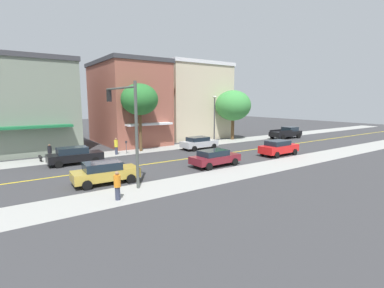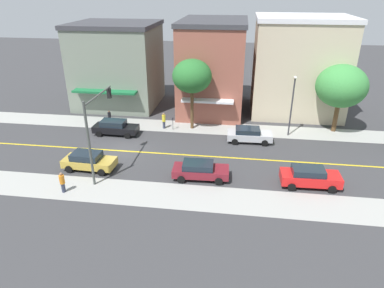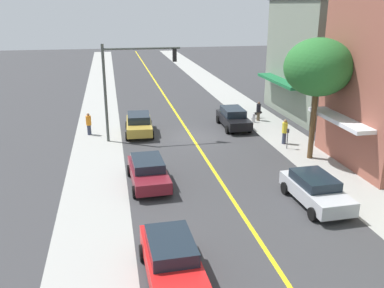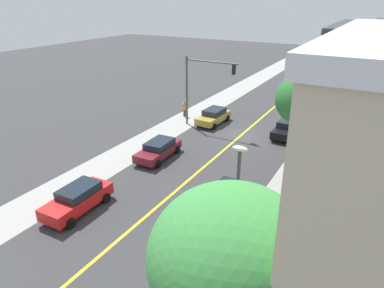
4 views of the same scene
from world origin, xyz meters
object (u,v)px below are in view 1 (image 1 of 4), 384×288
(red_sedan_right_curb, at_px, (279,147))
(silver_sedan_left_curb, at_px, (199,143))
(black_sedan_left_curb, at_px, (75,155))
(small_dog, at_px, (40,158))
(black_pickup_truck, at_px, (286,133))
(pedestrian_black_shirt, at_px, (50,152))
(traffic_light_mast, at_px, (126,116))
(street_lamp, at_px, (214,114))
(pedestrian_yellow_shirt, at_px, (116,146))
(gold_sedan_right_curb, at_px, (105,172))
(street_tree_right_corner, at_px, (140,100))
(pedestrian_orange_shirt, at_px, (117,185))
(street_tree_left_near, at_px, (233,106))
(parking_meter, at_px, (126,145))
(fire_hydrant, at_px, (57,157))
(maroon_sedan_right_curb, at_px, (215,157))

(red_sedan_right_curb, bearing_deg, silver_sedan_left_curb, 118.98)
(black_sedan_left_curb, height_order, small_dog, black_sedan_left_curb)
(silver_sedan_left_curb, height_order, black_pickup_truck, black_pickup_truck)
(red_sedan_right_curb, relative_size, pedestrian_black_shirt, 2.82)
(traffic_light_mast, distance_m, street_lamp, 19.73)
(pedestrian_yellow_shirt, relative_size, small_dog, 2.20)
(silver_sedan_left_curb, bearing_deg, red_sedan_right_curb, -61.43)
(silver_sedan_left_curb, xyz_separation_m, gold_sedan_right_curb, (7.69, -13.77, 0.02))
(gold_sedan_right_curb, bearing_deg, pedestrian_yellow_shirt, 68.76)
(red_sedan_right_curb, relative_size, black_pickup_truck, 0.85)
(street_tree_right_corner, xyz_separation_m, pedestrian_black_shirt, (0.14, -9.49, -4.98))
(silver_sedan_left_curb, relative_size, pedestrian_orange_shirt, 2.66)
(black_sedan_left_curb, bearing_deg, gold_sedan_right_curb, -86.49)
(street_lamp, bearing_deg, street_tree_left_near, 110.43)
(pedestrian_black_shirt, distance_m, small_dog, 0.95)
(parking_meter, xyz_separation_m, traffic_light_mast, (10.54, -4.09, 3.77))
(street_tree_right_corner, distance_m, red_sedan_right_curb, 16.07)
(black_pickup_truck, bearing_deg, traffic_light_mast, -162.10)
(street_tree_right_corner, bearing_deg, small_dog, -90.42)
(street_tree_left_near, distance_m, fire_hydrant, 25.00)
(traffic_light_mast, xyz_separation_m, pedestrian_orange_shirt, (3.02, -1.91, -3.81))
(gold_sedan_right_curb, height_order, pedestrian_yellow_shirt, pedestrian_yellow_shirt)
(traffic_light_mast, bearing_deg, street_tree_left_near, -59.71)
(street_tree_left_near, bearing_deg, traffic_light_mast, -59.71)
(gold_sedan_right_curb, xyz_separation_m, black_pickup_truck, (-7.98, 30.60, 0.07))
(black_pickup_truck, relative_size, small_dog, 6.68)
(red_sedan_right_curb, xyz_separation_m, black_sedan_left_curb, (-7.84, -18.74, -0.02))
(street_tree_left_near, bearing_deg, pedestrian_yellow_shirt, -84.33)
(black_sedan_left_curb, relative_size, black_pickup_truck, 0.87)
(street_tree_left_near, height_order, maroon_sedan_right_curb, street_tree_left_near)
(black_sedan_left_curb, distance_m, small_dog, 3.85)
(black_pickup_truck, bearing_deg, pedestrian_black_shirt, 177.06)
(red_sedan_right_curb, bearing_deg, pedestrian_orange_shirt, -170.85)
(street_lamp, bearing_deg, pedestrian_orange_shirt, -53.31)
(silver_sedan_left_curb, bearing_deg, street_tree_left_near, 22.31)
(fire_hydrant, bearing_deg, traffic_light_mast, 15.32)
(street_lamp, bearing_deg, gold_sedan_right_curb, -60.96)
(traffic_light_mast, distance_m, gold_sedan_right_curb, 4.22)
(parking_meter, relative_size, street_lamp, 0.22)
(parking_meter, relative_size, pedestrian_orange_shirt, 0.83)
(maroon_sedan_right_curb, relative_size, pedestrian_orange_shirt, 2.74)
(silver_sedan_left_curb, height_order, maroon_sedan_right_curb, silver_sedan_left_curb)
(parking_meter, bearing_deg, street_tree_left_near, 96.73)
(maroon_sedan_right_curb, bearing_deg, small_dog, 136.86)
(traffic_light_mast, xyz_separation_m, black_pickup_truck, (-8.74, 29.18, -3.83))
(traffic_light_mast, xyz_separation_m, red_sedan_right_curb, (-0.55, 17.01, -3.87))
(parking_meter, relative_size, small_dog, 1.74)
(pedestrian_black_shirt, bearing_deg, black_sedan_left_curb, 82.02)
(fire_hydrant, distance_m, pedestrian_yellow_shirt, 5.96)
(parking_meter, distance_m, gold_sedan_right_curb, 11.23)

